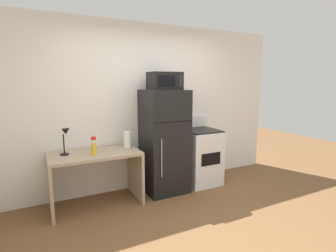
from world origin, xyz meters
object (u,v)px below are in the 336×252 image
object	(u,v)px
desk_lamp	(65,137)
refrigerator	(164,141)
desk	(95,168)
paper_towel_roll	(127,140)
microwave	(165,81)
spray_bottle	(94,148)
oven_range	(200,156)

from	to	relation	value
desk_lamp	refrigerator	size ratio (longest dim) A/B	0.22
desk	refrigerator	distance (m)	1.10
paper_towel_roll	microwave	size ratio (longest dim) A/B	0.52
spray_bottle	microwave	world-z (taller)	microwave
paper_towel_roll	desk_lamp	bearing A→B (deg)	-179.03
desk_lamp	spray_bottle	xyz separation A→B (m)	(0.32, -0.16, -0.14)
paper_towel_roll	refrigerator	distance (m)	0.58
paper_towel_roll	oven_range	xyz separation A→B (m)	(1.25, -0.04, -0.40)
spray_bottle	microwave	bearing A→B (deg)	5.56
desk_lamp	spray_bottle	world-z (taller)	desk_lamp
desk_lamp	microwave	world-z (taller)	microwave
desk	refrigerator	xyz separation A→B (m)	(1.06, 0.01, 0.27)
desk	spray_bottle	distance (m)	0.34
desk	microwave	size ratio (longest dim) A/B	2.61
spray_bottle	refrigerator	distance (m)	1.10
desk	oven_range	size ratio (longest dim) A/B	1.09
spray_bottle	oven_range	xyz separation A→B (m)	(1.77, 0.14, -0.38)
spray_bottle	desk	bearing A→B (deg)	74.48
desk_lamp	oven_range	distance (m)	2.16
refrigerator	oven_range	size ratio (longest dim) A/B	1.44
desk	microwave	xyz separation A→B (m)	(1.06, -0.01, 1.19)
paper_towel_roll	desk	bearing A→B (deg)	-172.44
desk	oven_range	bearing A→B (deg)	0.71
desk	refrigerator	size ratio (longest dim) A/B	0.76
refrigerator	paper_towel_roll	bearing A→B (deg)	174.95
desk_lamp	paper_towel_roll	bearing A→B (deg)	0.97
refrigerator	microwave	bearing A→B (deg)	-89.67
refrigerator	oven_range	bearing A→B (deg)	0.65
desk	microwave	bearing A→B (deg)	-0.39
oven_range	refrigerator	bearing A→B (deg)	-179.35
desk	refrigerator	world-z (taller)	refrigerator
desk_lamp	oven_range	xyz separation A→B (m)	(2.10, -0.03, -0.52)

